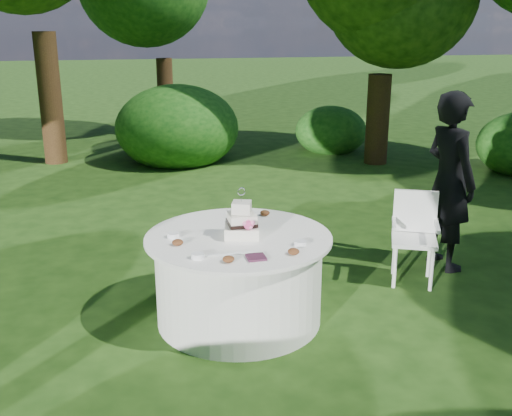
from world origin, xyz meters
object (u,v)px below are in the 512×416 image
Objects in this scene: napkins at (256,257)px; chair at (414,230)px; table at (239,278)px; guest at (449,181)px; cake at (242,223)px.

chair is at bearing 28.26° from napkins.
chair reaches higher than table.
chair reaches higher than napkins.
guest reaches higher than table.
table is 1.75× the size of chair.
cake is at bearing -165.40° from chair.
cake is at bearing 90.42° from napkins.
napkins is 0.09× the size of table.
napkins is 2.08m from chair.
guest is at bearing 28.21° from napkins.
guest is 2.06× the size of chair.
guest is 0.68m from chair.
chair is (1.85, 0.45, 0.13)m from table.
cake is at bearing -41.46° from table.
guest reaches higher than chair.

